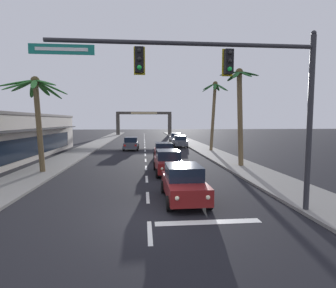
% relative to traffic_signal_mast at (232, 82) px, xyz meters
% --- Properties ---
extents(ground_plane, '(220.00, 220.00, 0.00)m').
position_rel_traffic_signal_mast_xyz_m(ground_plane, '(-3.23, -0.08, -5.28)').
color(ground_plane, black).
extents(sidewalk_right, '(3.20, 110.00, 0.14)m').
position_rel_traffic_signal_mast_xyz_m(sidewalk_right, '(4.57, 19.92, -5.21)').
color(sidewalk_right, gray).
rests_on(sidewalk_right, ground).
extents(sidewalk_left, '(3.20, 110.00, 0.14)m').
position_rel_traffic_signal_mast_xyz_m(sidewalk_left, '(-11.03, 19.92, -5.21)').
color(sidewalk_left, gray).
rests_on(sidewalk_left, ground).
extents(lane_markings, '(4.28, 89.57, 0.01)m').
position_rel_traffic_signal_mast_xyz_m(lane_markings, '(-2.79, 20.43, -5.27)').
color(lane_markings, silver).
rests_on(lane_markings, ground).
extents(traffic_signal_mast, '(10.86, 0.41, 7.31)m').
position_rel_traffic_signal_mast_xyz_m(traffic_signal_mast, '(0.00, 0.00, 0.00)').
color(traffic_signal_mast, '#2D2D33').
rests_on(traffic_signal_mast, ground).
extents(sedan_lead_at_stop_bar, '(1.98, 4.46, 1.68)m').
position_rel_traffic_signal_mast_xyz_m(sedan_lead_at_stop_bar, '(-1.53, 2.16, -4.42)').
color(sedan_lead_at_stop_bar, maroon).
rests_on(sedan_lead_at_stop_bar, ground).
extents(sedan_third_in_queue, '(2.01, 4.47, 1.68)m').
position_rel_traffic_signal_mast_xyz_m(sedan_third_in_queue, '(-1.68, 8.69, -4.42)').
color(sedan_third_in_queue, maroon).
rests_on(sedan_third_in_queue, ground).
extents(sedan_fifth_in_queue, '(1.99, 4.47, 1.68)m').
position_rel_traffic_signal_mast_xyz_m(sedan_fifth_in_queue, '(-1.48, 15.22, -4.42)').
color(sedan_fifth_in_queue, maroon).
rests_on(sedan_fifth_in_queue, ground).
extents(sedan_oncoming_far, '(1.98, 4.46, 1.68)m').
position_rel_traffic_signal_mast_xyz_m(sedan_oncoming_far, '(-5.04, 24.66, -4.42)').
color(sedan_oncoming_far, '#4C515B').
rests_on(sedan_oncoming_far, ground).
extents(sedan_parked_nearest_kerb, '(1.99, 4.47, 1.68)m').
position_rel_traffic_signal_mast_xyz_m(sedan_parked_nearest_kerb, '(2.10, 35.17, -4.42)').
color(sedan_parked_nearest_kerb, silver).
rests_on(sedan_parked_nearest_kerb, ground).
extents(sedan_parked_mid_kerb, '(2.06, 4.49, 1.68)m').
position_rel_traffic_signal_mast_xyz_m(sedan_parked_mid_kerb, '(1.85, 27.91, -4.42)').
color(sedan_parked_mid_kerb, '#4C515B').
rests_on(sedan_parked_mid_kerb, ground).
extents(palm_left_second, '(4.37, 4.44, 6.91)m').
position_rel_traffic_signal_mast_xyz_m(palm_left_second, '(-10.92, 9.57, -0.16)').
color(palm_left_second, brown).
rests_on(palm_left_second, ground).
extents(palm_right_second, '(3.21, 3.02, 7.97)m').
position_rel_traffic_signal_mast_xyz_m(palm_right_second, '(4.32, 10.79, -0.06)').
color(palm_right_second, brown).
rests_on(palm_right_second, ground).
extents(palm_right_third, '(3.31, 3.25, 8.63)m').
position_rel_traffic_signal_mast_xyz_m(palm_right_third, '(5.27, 22.17, 0.50)').
color(palm_right_third, brown).
rests_on(palm_right_third, ground).
extents(storefront_strip_left, '(6.79, 28.10, 4.52)m').
position_rel_traffic_signal_mast_xyz_m(storefront_strip_left, '(-16.62, 15.96, -3.01)').
color(storefront_strip_left, beige).
rests_on(storefront_strip_left, ground).
extents(town_gateway_arch, '(14.65, 0.90, 6.22)m').
position_rel_traffic_signal_mast_xyz_m(town_gateway_arch, '(-3.23, 61.14, -1.21)').
color(town_gateway_arch, '#423D38').
rests_on(town_gateway_arch, ground).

